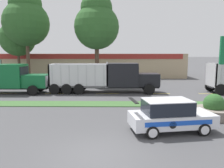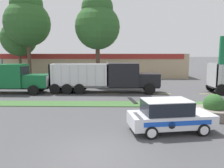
{
  "view_description": "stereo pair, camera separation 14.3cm",
  "coord_description": "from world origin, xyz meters",
  "px_view_note": "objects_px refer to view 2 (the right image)",
  "views": [
    {
      "loc": [
        0.74,
        -8.53,
        4.14
      ],
      "look_at": [
        0.53,
        8.48,
        1.79
      ],
      "focal_mm": 35.0,
      "sensor_mm": 36.0,
      "label": 1
    },
    {
      "loc": [
        0.88,
        -8.52,
        4.14
      ],
      "look_at": [
        0.53,
        8.48,
        1.79
      ],
      "focal_mm": 35.0,
      "sensor_mm": 36.0,
      "label": 2
    }
  ],
  "objects_px": {
    "rally_car": "(169,115)",
    "dump_truck_lead": "(115,78)",
    "stone_planter": "(214,110)",
    "dump_truck_mid": "(2,78)"
  },
  "relations": [
    {
      "from": "dump_truck_lead",
      "to": "dump_truck_mid",
      "type": "xyz_separation_m",
      "value": [
        -11.89,
        -0.67,
        0.03
      ]
    },
    {
      "from": "dump_truck_lead",
      "to": "dump_truck_mid",
      "type": "height_order",
      "value": "dump_truck_mid"
    },
    {
      "from": "stone_planter",
      "to": "rally_car",
      "type": "bearing_deg",
      "value": -143.35
    },
    {
      "from": "dump_truck_mid",
      "to": "stone_planter",
      "type": "height_order",
      "value": "dump_truck_mid"
    },
    {
      "from": "rally_car",
      "to": "stone_planter",
      "type": "relative_size",
      "value": 1.9
    },
    {
      "from": "dump_truck_mid",
      "to": "rally_car",
      "type": "bearing_deg",
      "value": -37.16
    },
    {
      "from": "dump_truck_lead",
      "to": "rally_car",
      "type": "distance_m",
      "value": 12.38
    },
    {
      "from": "dump_truck_lead",
      "to": "stone_planter",
      "type": "distance_m",
      "value": 11.48
    },
    {
      "from": "rally_car",
      "to": "dump_truck_lead",
      "type": "bearing_deg",
      "value": 104.21
    },
    {
      "from": "rally_car",
      "to": "stone_planter",
      "type": "height_order",
      "value": "rally_car"
    }
  ]
}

